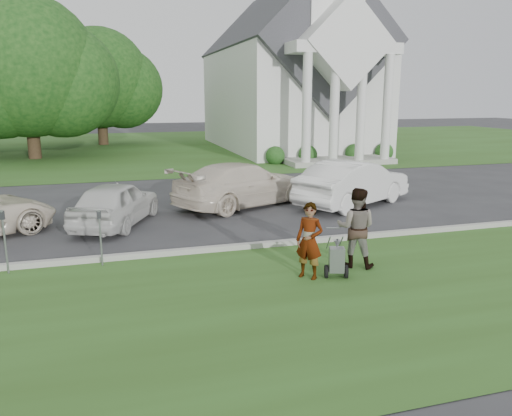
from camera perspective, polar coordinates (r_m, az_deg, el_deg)
name	(u,v)px	position (r m, az deg, el deg)	size (l,w,h in m)	color
ground	(265,254)	(12.43, 1.09, -5.31)	(120.00, 120.00, 0.00)	#333335
grass_strip	(312,301)	(9.79, 6.43, -10.52)	(80.00, 7.00, 0.01)	#31531C
church_lawn	(159,147)	(38.62, -11.05, 6.88)	(80.00, 30.00, 0.01)	#31531C
curb	(259,245)	(12.91, 0.36, -4.27)	(80.00, 0.18, 0.15)	#9E9E93
church	(290,64)	(36.65, 3.87, 16.06)	(9.19, 19.00, 24.10)	white
tree_left	(27,73)	(33.57, -24.72, 13.83)	(10.63, 8.40, 9.71)	#332316
tree_back	(99,83)	(41.26, -17.46, 13.47)	(9.61, 7.60, 8.89)	#332316
striping_cart	(337,260)	(10.91, 9.19, -5.93)	(0.69, 1.05, 0.91)	black
person_left	(309,241)	(10.67, 6.11, -3.82)	(0.60, 0.40, 1.65)	#999999
person_right	(356,228)	(11.53, 11.36, -2.28)	(0.89, 0.69, 1.83)	#999999
parking_meter_near	(100,231)	(11.91, -17.39, -2.55)	(0.10, 0.09, 1.32)	gray
parking_meter_far	(4,234)	(12.15, -26.84, -2.69)	(0.10, 0.09, 1.44)	gray
car_b	(116,203)	(15.60, -15.72, 0.55)	(1.60, 3.99, 1.36)	silver
car_c	(243,184)	(17.68, -1.52, 2.73)	(2.15, 5.29, 1.54)	silver
car_d	(353,183)	(18.05, 11.05, 2.83)	(1.71, 4.89, 1.61)	white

